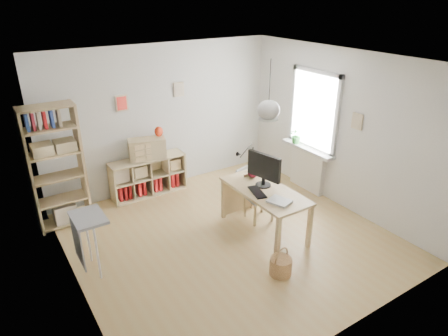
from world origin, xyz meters
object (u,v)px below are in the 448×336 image
chair (258,194)px  cube_shelf (147,179)px  desk (265,195)px  monitor (264,168)px  storage_chest (254,187)px  drawer_chest (147,149)px  tall_bookshelf (55,163)px

chair → cube_shelf: bearing=130.1°
cube_shelf → chair: 2.20m
desk → monitor: (0.06, 0.12, 0.39)m
storage_chest → monitor: 1.36m
monitor → drawer_chest: size_ratio=0.92×
tall_bookshelf → monitor: tall_bookshelf is taller
tall_bookshelf → chair: bearing=-29.4°
desk → chair: (0.17, 0.39, -0.20)m
chair → storage_chest: size_ratio=1.11×
chair → drawer_chest: bearing=129.8°
drawer_chest → tall_bookshelf: bearing=-156.7°
cube_shelf → monitor: (1.08, -2.11, 0.75)m
chair → storage_chest: chair is taller
tall_bookshelf → drawer_chest: tall_bookshelf is taller
tall_bookshelf → storage_chest: size_ratio=2.78×
cube_shelf → storage_chest: bearing=-36.6°
storage_chest → monitor: size_ratio=1.20×
monitor → chair: bearing=55.0°
desk → storage_chest: desk is taller
desk → chair: chair is taller
chair → drawer_chest: drawer_chest is taller
tall_bookshelf → drawer_chest: (1.60, 0.24, -0.18)m
desk → tall_bookshelf: tall_bookshelf is taller
tall_bookshelf → desk: bearing=-37.0°
tall_bookshelf → monitor: (2.65, -1.83, -0.04)m
cube_shelf → chair: size_ratio=1.75×
cube_shelf → drawer_chest: bearing=-47.1°
cube_shelf → storage_chest: 2.01m
tall_bookshelf → drawer_chest: bearing=8.5°
monitor → cube_shelf: bearing=104.2°
tall_bookshelf → chair: tall_bookshelf is taller
storage_chest → drawer_chest: (-1.57, 1.16, 0.72)m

